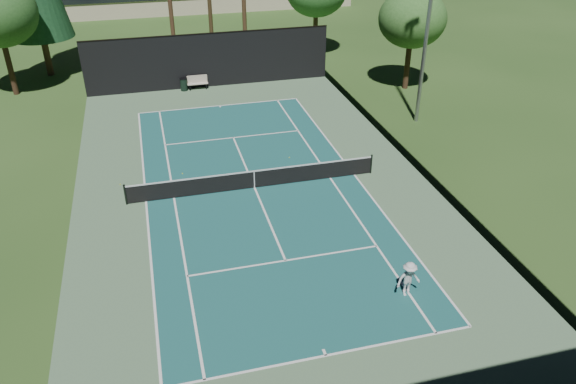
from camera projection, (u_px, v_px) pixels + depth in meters
name	position (u px, v px, depth m)	size (l,w,h in m)	color
ground	(255.00, 188.00, 28.95)	(160.00, 160.00, 0.00)	#2C4E1D
apron_slab	(255.00, 188.00, 28.95)	(18.00, 32.00, 0.01)	#547854
court_surface	(255.00, 188.00, 28.95)	(10.97, 23.77, 0.01)	#1B5755
court_lines	(255.00, 188.00, 28.94)	(11.07, 23.87, 0.01)	white
tennis_net	(254.00, 179.00, 28.67)	(12.90, 0.10, 1.10)	black
fence	(253.00, 153.00, 28.00)	(18.04, 32.05, 4.03)	black
player	(409.00, 279.00, 21.38)	(0.97, 0.56, 1.51)	silver
tennis_ball_b	(182.00, 174.00, 30.25)	(0.07, 0.07, 0.07)	#BED22F
tennis_ball_c	(289.00, 157.00, 31.93)	(0.06, 0.06, 0.06)	#C5D530
tennis_ball_d	(120.00, 184.00, 29.23)	(0.07, 0.07, 0.07)	#CDD831
park_bench	(197.00, 82.00, 41.60)	(1.50, 0.45, 1.02)	beige
trash_bin	(184.00, 84.00, 41.34)	(0.56, 0.56, 0.95)	black
decid_tree_b	(412.00, 19.00, 39.51)	(4.80, 4.80, 7.14)	#472F1E
light_pole	(428.00, 20.00, 33.36)	(0.90, 0.25, 12.22)	#919399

